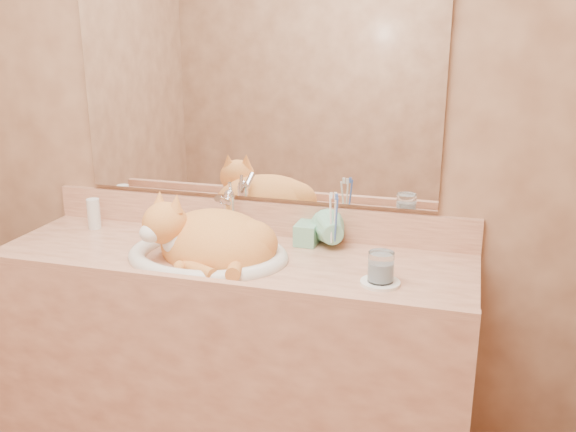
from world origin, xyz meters
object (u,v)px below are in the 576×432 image
(sink_basin, at_px, (207,234))
(water_glass, at_px, (381,267))
(soap_dispenser, at_px, (303,225))
(cat, at_px, (209,238))
(toothbrush_cup, at_px, (333,236))
(vanity_counter, at_px, (232,371))

(sink_basin, height_order, water_glass, sink_basin)
(soap_dispenser, relative_size, water_glass, 1.85)
(sink_basin, distance_m, water_glass, 0.58)
(cat, height_order, toothbrush_cup, cat)
(cat, distance_m, soap_dispenser, 0.32)
(sink_basin, bearing_deg, soap_dispenser, 37.59)
(cat, distance_m, toothbrush_cup, 0.41)
(toothbrush_cup, bearing_deg, soap_dispenser, 175.23)
(vanity_counter, relative_size, toothbrush_cup, 13.10)
(water_glass, bearing_deg, cat, 173.92)
(sink_basin, bearing_deg, toothbrush_cup, 28.88)
(water_glass, bearing_deg, toothbrush_cup, 130.57)
(toothbrush_cup, xyz_separation_m, water_glass, (0.19, -0.23, -0.00))
(sink_basin, relative_size, water_glass, 5.81)
(vanity_counter, bearing_deg, soap_dispenser, 35.27)
(cat, relative_size, toothbrush_cup, 3.44)
(sink_basin, distance_m, cat, 0.01)
(vanity_counter, distance_m, sink_basin, 0.51)
(sink_basin, height_order, cat, cat)
(water_glass, bearing_deg, vanity_counter, 170.75)
(soap_dispenser, bearing_deg, vanity_counter, -143.90)
(vanity_counter, bearing_deg, water_glass, -9.25)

